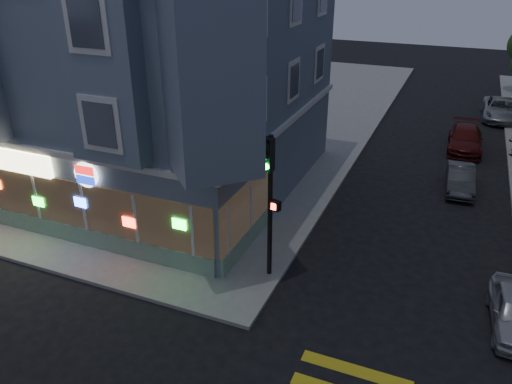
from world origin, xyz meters
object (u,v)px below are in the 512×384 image
Objects in this scene: parked_car_b at (460,179)px; traffic_signal at (270,185)px; parked_car_d at (501,109)px; parked_car_c at (465,139)px.

traffic_signal is at bearing -123.27° from parked_car_b.
parked_car_d is 0.96× the size of traffic_signal.
traffic_signal reaches higher than parked_car_b.
parked_car_b is 0.71× the size of parked_car_d.
traffic_signal is at bearing -109.62° from parked_car_d.
parked_car_d is at bearing 72.56° from parked_car_c.
parked_car_b is at bearing -99.86° from parked_car_d.
parked_car_b is at bearing 75.70° from traffic_signal.
parked_car_d reaches higher than parked_car_c.
parked_car_b is at bearing -91.90° from parked_car_c.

